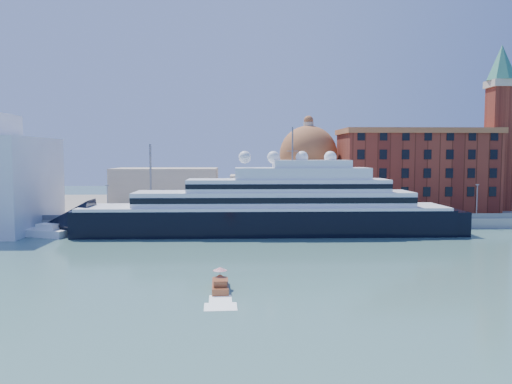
{
  "coord_description": "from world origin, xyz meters",
  "views": [
    {
      "loc": [
        1.73,
        -89.09,
        18.0
      ],
      "look_at": [
        5.22,
        18.0,
        9.93
      ],
      "focal_mm": 35.0,
      "sensor_mm": 36.0,
      "label": 1
    }
  ],
  "objects": [
    {
      "name": "superyacht",
      "position": [
        4.58,
        23.0,
        4.87
      ],
      "size": [
        94.44,
        13.09,
        28.22
      ],
      "color": "black",
      "rests_on": "ground"
    },
    {
      "name": "land",
      "position": [
        0.0,
        75.0,
        1.0
      ],
      "size": [
        260.0,
        72.0,
        2.0
      ],
      "primitive_type": "cube",
      "color": "slate",
      "rests_on": "ground"
    },
    {
      "name": "service_barge",
      "position": [
        -42.19,
        21.38,
        0.88
      ],
      "size": [
        14.32,
        8.62,
        3.06
      ],
      "rotation": [
        0.0,
        0.0,
        -0.32
      ],
      "color": "white",
      "rests_on": "ground"
    },
    {
      "name": "ground",
      "position": [
        0.0,
        0.0,
        0.0
      ],
      "size": [
        400.0,
        400.0,
        0.0
      ],
      "primitive_type": "plane",
      "color": "#365E5B",
      "rests_on": "ground"
    },
    {
      "name": "quay",
      "position": [
        0.0,
        34.0,
        1.25
      ],
      "size": [
        180.0,
        10.0,
        2.5
      ],
      "primitive_type": "cube",
      "color": "gray",
      "rests_on": "ground"
    },
    {
      "name": "campanile",
      "position": [
        76.0,
        52.0,
        28.76
      ],
      "size": [
        8.4,
        8.4,
        47.0
      ],
      "color": "maroon",
      "rests_on": "land"
    },
    {
      "name": "warehouse",
      "position": [
        52.0,
        52.0,
        13.79
      ],
      "size": [
        43.0,
        19.0,
        23.25
      ],
      "color": "maroon",
      "rests_on": "land"
    },
    {
      "name": "church",
      "position": [
        6.39,
        57.72,
        10.91
      ],
      "size": [
        66.0,
        18.0,
        25.5
      ],
      "color": "beige",
      "rests_on": "land"
    },
    {
      "name": "water_taxi",
      "position": [
        -0.91,
        -23.84,
        0.74
      ],
      "size": [
        2.45,
        6.57,
        3.08
      ],
      "rotation": [
        0.0,
        0.0,
        0.05
      ],
      "color": "brown",
      "rests_on": "ground"
    },
    {
      "name": "lamp_posts",
      "position": [
        -12.67,
        32.27,
        9.84
      ],
      "size": [
        120.8,
        2.4,
        18.0
      ],
      "color": "slate",
      "rests_on": "quay"
    },
    {
      "name": "quay_fence",
      "position": [
        0.0,
        29.5,
        3.1
      ],
      "size": [
        180.0,
        0.1,
        1.2
      ],
      "primitive_type": "cube",
      "color": "slate",
      "rests_on": "quay"
    }
  ]
}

